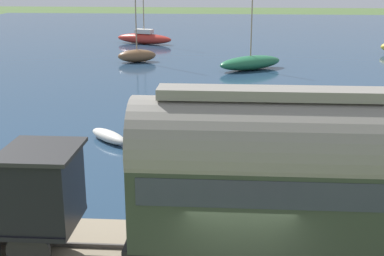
% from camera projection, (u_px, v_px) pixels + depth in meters
% --- Properties ---
extents(harbor_water, '(80.00, 80.00, 0.01)m').
position_uv_depth(harbor_water, '(232.00, 47.00, 54.51)').
color(harbor_water, navy).
rests_on(harbor_water, ground).
extents(steam_locomotive, '(2.08, 5.14, 3.09)m').
position_uv_depth(steam_locomotive, '(2.00, 197.00, 13.43)').
color(steam_locomotive, black).
rests_on(steam_locomotive, rail_embankment).
extents(passenger_coach, '(2.30, 8.01, 4.54)m').
position_uv_depth(passenger_coach, '(293.00, 172.00, 12.70)').
color(passenger_coach, black).
rests_on(passenger_coach, rail_embankment).
extents(sailboat_red, '(3.31, 6.39, 9.57)m').
position_uv_depth(sailboat_red, '(144.00, 38.00, 56.39)').
color(sailboat_red, '#B72D23').
rests_on(sailboat_red, harbor_water).
extents(sailboat_brown, '(2.34, 3.51, 8.92)m').
position_uv_depth(sailboat_brown, '(137.00, 55.00, 45.48)').
color(sailboat_brown, brown).
rests_on(sailboat_brown, harbor_water).
extents(sailboat_green, '(4.50, 5.62, 6.38)m').
position_uv_depth(sailboat_green, '(250.00, 63.00, 42.07)').
color(sailboat_green, '#236B42').
rests_on(sailboat_green, harbor_water).
extents(rowboat_far_out, '(2.35, 2.34, 0.52)m').
position_uv_depth(rowboat_far_out, '(109.00, 136.00, 24.69)').
color(rowboat_far_out, beige).
rests_on(rowboat_far_out, harbor_water).
extents(rowboat_mid_harbor, '(2.23, 2.36, 0.52)m').
position_uv_depth(rowboat_mid_harbor, '(282.00, 162.00, 21.36)').
color(rowboat_mid_harbor, '#B7B2A3').
rests_on(rowboat_mid_harbor, harbor_water).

